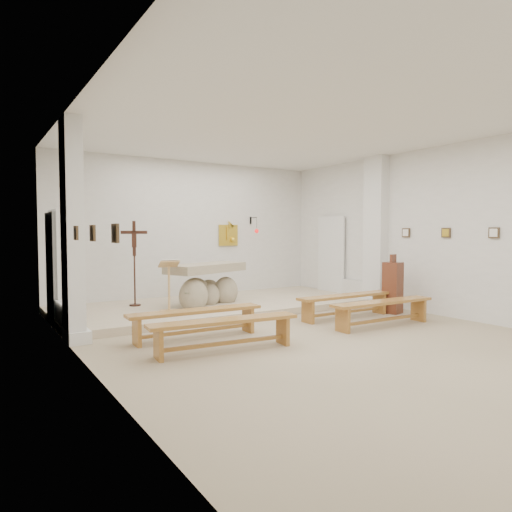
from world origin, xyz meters
TOP-DOWN VIEW (x-y plane):
  - ground at (0.00, 0.00)m, footprint 7.00×10.00m
  - wall_left at (-3.49, 0.00)m, footprint 0.02×10.00m
  - wall_right at (3.49, 0.00)m, footprint 0.02×10.00m
  - wall_back at (0.00, 4.99)m, footprint 7.00×0.02m
  - ceiling at (0.00, 0.00)m, footprint 7.00×10.00m
  - sanctuary_platform at (0.00, 3.50)m, footprint 6.98×3.00m
  - pilaster_left at (-3.37, 2.00)m, footprint 0.26×0.55m
  - pilaster_right at (3.37, 2.00)m, footprint 0.26×0.55m
  - gold_wall_relief at (1.05, 4.96)m, footprint 0.55×0.04m
  - sanctuary_lamp at (1.75, 4.71)m, footprint 0.11×0.36m
  - station_frame_left_front at (-3.47, -0.80)m, footprint 0.03×0.20m
  - station_frame_left_mid at (-3.47, 0.20)m, footprint 0.03×0.20m
  - station_frame_left_rear at (-3.47, 1.20)m, footprint 0.03×0.20m
  - station_frame_right_front at (3.47, -0.80)m, footprint 0.03×0.20m
  - station_frame_right_mid at (3.47, 0.20)m, footprint 0.03×0.20m
  - station_frame_right_rear at (3.47, 1.20)m, footprint 0.03×0.20m
  - radiator_left at (-3.43, 2.70)m, footprint 0.10×0.85m
  - radiator_right at (3.43, 2.70)m, footprint 0.10×0.85m
  - altar at (-0.39, 3.39)m, footprint 2.04×1.39m
  - lectern at (-1.42, 2.90)m, footprint 0.42×0.37m
  - crucifix_stand at (-1.75, 4.04)m, footprint 0.54×0.24m
  - potted_plant at (-0.92, 3.04)m, footprint 0.52×0.48m
  - donation_pedestal at (2.88, 1.04)m, footprint 0.41×0.41m
  - bench_left_front at (-1.65, 1.17)m, footprint 2.26×0.44m
  - bench_right_front at (1.65, 1.17)m, footprint 2.25×0.36m
  - bench_left_second at (-1.65, 0.20)m, footprint 2.28×0.58m
  - bench_right_second at (1.65, 0.20)m, footprint 2.26×0.41m

SIDE VIEW (x-z plane):
  - ground at x=0.00m, z-range 0.00..0.00m
  - sanctuary_platform at x=0.00m, z-range 0.00..0.15m
  - radiator_left at x=-3.43m, z-range 0.01..0.53m
  - radiator_right at x=3.43m, z-range 0.01..0.53m
  - bench_left_front at x=-1.65m, z-range 0.12..0.59m
  - bench_right_front at x=1.65m, z-range 0.12..0.59m
  - bench_left_second at x=-1.65m, z-range 0.12..0.59m
  - bench_right_second at x=1.65m, z-range 0.12..0.59m
  - potted_plant at x=-0.92m, z-range 0.15..0.63m
  - altar at x=-0.39m, z-range 0.04..1.02m
  - donation_pedestal at x=2.88m, z-range -0.07..1.19m
  - lectern at x=-1.42m, z-range 0.14..1.20m
  - crucifix_stand at x=-1.75m, z-range 0.29..2.11m
  - gold_wall_relief at x=1.05m, z-range 1.38..1.92m
  - station_frame_left_front at x=-3.47m, z-range 1.62..1.82m
  - station_frame_left_mid at x=-3.47m, z-range 1.62..1.82m
  - station_frame_left_rear at x=-3.47m, z-range 1.62..1.82m
  - station_frame_right_front at x=3.47m, z-range 1.62..1.82m
  - station_frame_right_mid at x=3.47m, z-range 1.62..1.82m
  - station_frame_right_rear at x=3.47m, z-range 1.62..1.82m
  - wall_left at x=-3.49m, z-range 0.00..3.50m
  - wall_right at x=3.49m, z-range 0.00..3.50m
  - wall_back at x=0.00m, z-range 0.00..3.50m
  - pilaster_left at x=-3.37m, z-range 0.00..3.50m
  - pilaster_right at x=3.37m, z-range 0.00..3.50m
  - sanctuary_lamp at x=1.75m, z-range 1.59..2.03m
  - ceiling at x=0.00m, z-range 3.48..3.50m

